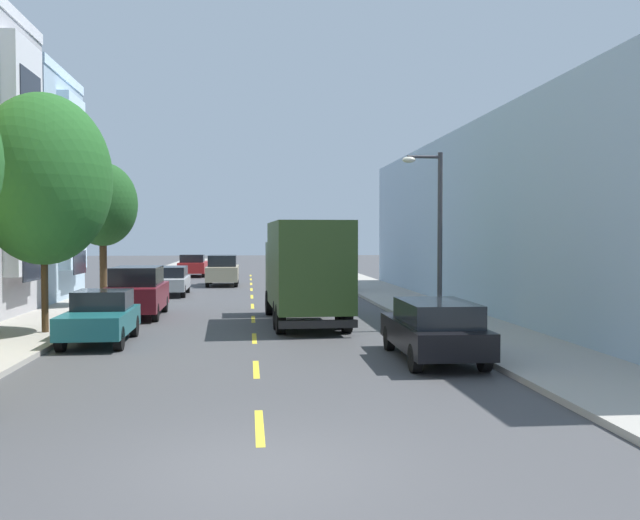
{
  "coord_description": "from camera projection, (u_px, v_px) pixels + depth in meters",
  "views": [
    {
      "loc": [
        -0.17,
        -9.27,
        3.06
      ],
      "look_at": [
        2.83,
        20.18,
        2.1
      ],
      "focal_mm": 39.55,
      "sensor_mm": 36.0,
      "label": 1
    }
  ],
  "objects": [
    {
      "name": "street_tree_third",
      "position": [
        103.0,
        205.0,
        30.25
      ],
      "size": [
        2.95,
        2.95,
        6.14
      ],
      "color": "#47331E",
      "rests_on": "sidewalk_left"
    },
    {
      "name": "parked_wagon_black",
      "position": [
        434.0,
        328.0,
        17.4
      ],
      "size": [
        1.9,
        4.73,
        1.5
      ],
      "color": "black",
      "rests_on": "ground_plane"
    },
    {
      "name": "parked_hatchback_teal",
      "position": [
        101.0,
        317.0,
        20.31
      ],
      "size": [
        1.79,
        4.02,
        1.5
      ],
      "color": "#195B60",
      "rests_on": "ground_plane"
    },
    {
      "name": "moving_champagne_sedan",
      "position": [
        223.0,
        270.0,
        44.58
      ],
      "size": [
        1.95,
        4.8,
        1.93
      ],
      "color": "tan",
      "rests_on": "ground_plane"
    },
    {
      "name": "lane_centerline_dashes",
      "position": [
        252.0,
        301.0,
        33.69
      ],
      "size": [
        0.14,
        47.2,
        0.01
      ],
      "color": "yellow",
      "rests_on": "ground_plane"
    },
    {
      "name": "parked_hatchback_charcoal",
      "position": [
        328.0,
        279.0,
        39.14
      ],
      "size": [
        1.78,
        4.02,
        1.5
      ],
      "color": "#333338",
      "rests_on": "ground_plane"
    },
    {
      "name": "apartment_block_opposite",
      "position": [
        570.0,
        219.0,
        30.48
      ],
      "size": [
        10.0,
        36.0,
        7.68
      ],
      "primitive_type": "cube",
      "color": "#9EB7CC",
      "rests_on": "ground_plane"
    },
    {
      "name": "ground_plane",
      "position": [
        252.0,
        292.0,
        39.16
      ],
      "size": [
        160.0,
        160.0,
        0.0
      ],
      "primitive_type": "plane",
      "color": "#424244"
    },
    {
      "name": "parked_wagon_orange",
      "position": [
        299.0,
        262.0,
        62.94
      ],
      "size": [
        1.86,
        4.71,
        1.5
      ],
      "color": "orange",
      "rests_on": "ground_plane"
    },
    {
      "name": "parked_wagon_silver",
      "position": [
        170.0,
        280.0,
        37.14
      ],
      "size": [
        1.89,
        4.73,
        1.5
      ],
      "color": "#B2B5BA",
      "rests_on": "ground_plane"
    },
    {
      "name": "parked_pickup_red",
      "position": [
        193.0,
        266.0,
        54.85
      ],
      "size": [
        2.04,
        5.32,
        1.73
      ],
      "color": "#AD1E1E",
      "rests_on": "ground_plane"
    },
    {
      "name": "parked_wagon_navy",
      "position": [
        309.0,
        268.0,
        51.72
      ],
      "size": [
        1.92,
        4.74,
        1.5
      ],
      "color": "navy",
      "rests_on": "ground_plane"
    },
    {
      "name": "street_lamp",
      "position": [
        435.0,
        224.0,
        23.1
      ],
      "size": [
        1.35,
        0.28,
        5.69
      ],
      "color": "#38383D",
      "rests_on": "sidewalk_right"
    },
    {
      "name": "sidewalk_left",
      "position": [
        114.0,
        295.0,
        36.45
      ],
      "size": [
        3.2,
        120.0,
        0.14
      ],
      "primitive_type": "cube",
      "color": "#A39E93",
      "rests_on": "ground_plane"
    },
    {
      "name": "delivery_box_truck",
      "position": [
        305.0,
        267.0,
        24.65
      ],
      "size": [
        2.64,
        7.76,
        3.58
      ],
      "color": "#2D471E",
      "rests_on": "ground_plane"
    },
    {
      "name": "sidewalk_right",
      "position": [
        384.0,
        293.0,
        37.89
      ],
      "size": [
        3.2,
        120.0,
        0.14
      ],
      "primitive_type": "cube",
      "color": "#A39E93",
      "rests_on": "ground_plane"
    },
    {
      "name": "street_tree_second",
      "position": [
        43.0,
        179.0,
        21.5
      ],
      "size": [
        4.11,
        4.11,
        7.32
      ],
      "color": "#47331E",
      "rests_on": "sidewalk_left"
    },
    {
      "name": "parked_suv_burgundy",
      "position": [
        137.0,
        291.0,
        26.97
      ],
      "size": [
        2.02,
        4.83,
        1.93
      ],
      "color": "maroon",
      "rests_on": "ground_plane"
    }
  ]
}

